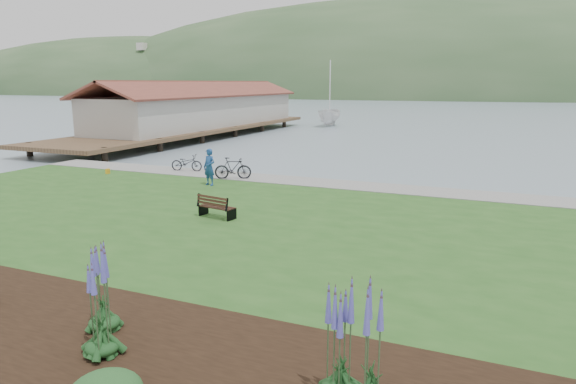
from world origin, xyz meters
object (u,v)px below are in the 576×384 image
Objects in this scene: park_bench at (215,206)px; person at (209,164)px; bicycle_a at (187,163)px; sailboat at (329,126)px.

person reaches higher than park_bench.
bicycle_a is 36.62m from sailboat.
sailboat is (-4.02, 36.38, -0.87)m from bicycle_a.
bicycle_a is at bearing 149.84° from person.
bicycle_a is 0.07× the size of sailboat.
person is 40.00m from sailboat.
park_bench is 0.83× the size of bicycle_a.
sailboat reaches higher than bicycle_a.
person is 4.44m from bicycle_a.
park_bench is at bearing -151.14° from bicycle_a.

